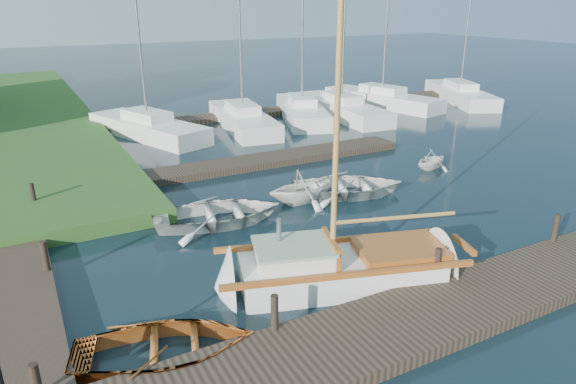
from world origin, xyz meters
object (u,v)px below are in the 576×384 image
mooring_post_2 (437,263)px  marina_boat_4 (341,107)px  marina_boat_5 (382,98)px  mooring_post_5 (33,195)px  tender_c (349,184)px  sailboat (346,270)px  tender_b (302,185)px  tender_a (218,211)px  mooring_post_4 (45,256)px  marina_boat_0 (148,126)px  mooring_post_0 (37,384)px  marina_boat_2 (243,117)px  mooring_post_1 (275,312)px  dinghy (165,343)px  marina_boat_7 (460,93)px  marina_boat_3 (302,109)px  tender_d (432,158)px  mooring_post_3 (556,228)px

mooring_post_2 → marina_boat_4: bearing=62.7°
marina_boat_4 → marina_boat_5: marina_boat_4 is taller
mooring_post_5 → marina_boat_4: size_ratio=0.07×
tender_c → marina_boat_4: bearing=-11.4°
sailboat → tender_b: 5.65m
tender_a → mooring_post_2: bearing=-142.0°
mooring_post_4 → marina_boat_0: marina_boat_0 is taller
mooring_post_2 → tender_c: size_ratio=0.19×
mooring_post_0 → marina_boat_2: size_ratio=0.07×
mooring_post_1 → dinghy: mooring_post_1 is taller
mooring_post_2 → marina_boat_5: bearing=55.2°
marina_boat_7 → marina_boat_4: bearing=116.4°
mooring_post_2 → mooring_post_4: bearing=149.5°
mooring_post_5 → marina_boat_3: size_ratio=0.07×
tender_a → marina_boat_2: size_ratio=0.38×
mooring_post_4 → tender_d: (15.36, 2.50, -0.21)m
mooring_post_3 → tender_a: bearing=140.9°
tender_c → tender_b: bearing=107.6°
tender_d → marina_boat_5: bearing=-41.5°
mooring_post_0 → mooring_post_4: size_ratio=1.00×
mooring_post_1 → mooring_post_5: same height
mooring_post_5 → mooring_post_0: bearing=-92.9°
mooring_post_0 → tender_b: bearing=36.6°
marina_boat_3 → mooring_post_4: bearing=152.6°
tender_c → marina_boat_0: (-4.39, 12.29, 0.15)m
dinghy → marina_boat_5: marina_boat_5 is taller
marina_boat_3 → marina_boat_7: marina_boat_7 is taller
mooring_post_1 → mooring_post_3: same height
mooring_post_0 → tender_c: size_ratio=0.19×
marina_boat_3 → marina_boat_2: bearing=116.3°
mooring_post_5 → sailboat: bearing=-52.4°
mooring_post_1 → tender_b: 8.03m
marina_boat_5 → marina_boat_7: bearing=-113.0°
mooring_post_1 → mooring_post_2: (4.50, 0.00, 0.00)m
mooring_post_2 → marina_boat_7: bearing=43.2°
tender_c → marina_boat_3: 13.29m
marina_boat_2 → marina_boat_3: size_ratio=0.98×
mooring_post_2 → marina_boat_4: size_ratio=0.07×
sailboat → mooring_post_4: bearing=168.0°
tender_a → marina_boat_3: bearing=-28.9°
mooring_post_2 → mooring_post_5: size_ratio=1.00×
marina_boat_2 → marina_boat_7: marina_boat_7 is taller
tender_d → marina_boat_4: 11.23m
mooring_post_0 → marina_boat_7: size_ratio=0.06×
mooring_post_0 → mooring_post_1: size_ratio=1.00×
marina_boat_4 → tender_d: bearing=171.3°
mooring_post_3 → sailboat: size_ratio=0.08×
dinghy → marina_boat_7: marina_boat_7 is taller
tender_c → mooring_post_4: bearing=119.7°
mooring_post_5 → mooring_post_4: bearing=-90.0°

